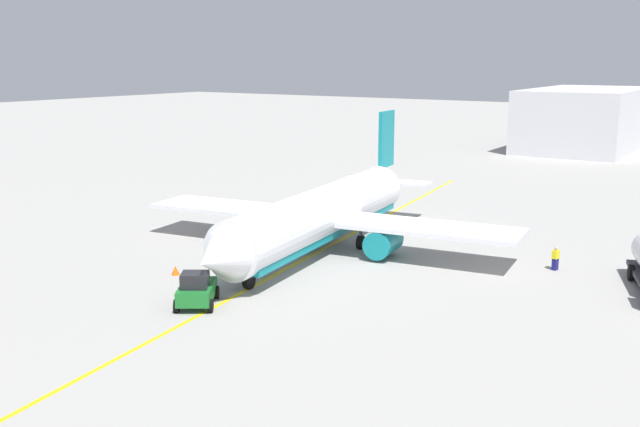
{
  "coord_description": "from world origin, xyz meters",
  "views": [
    {
      "loc": [
        46.18,
        31.02,
        14.79
      ],
      "look_at": [
        0.0,
        0.0,
        3.0
      ],
      "focal_mm": 41.28,
      "sensor_mm": 36.0,
      "label": 1
    }
  ],
  "objects_px": {
    "airplane": "(323,215)",
    "refueling_worker": "(555,259)",
    "safety_cone_wingtip": "(175,270)",
    "safety_cone_nose": "(198,274)",
    "pushback_tug": "(196,290)"
  },
  "relations": [
    {
      "from": "safety_cone_nose",
      "to": "safety_cone_wingtip",
      "type": "xyz_separation_m",
      "value": [
        0.34,
        -1.79,
        0.04
      ]
    },
    {
      "from": "safety_cone_nose",
      "to": "safety_cone_wingtip",
      "type": "distance_m",
      "value": 1.82
    },
    {
      "from": "refueling_worker",
      "to": "airplane",
      "type": "bearing_deg",
      "value": -75.02
    },
    {
      "from": "pushback_tug",
      "to": "refueling_worker",
      "type": "xyz_separation_m",
      "value": [
        -19.93,
        15.83,
        -0.19
      ]
    },
    {
      "from": "safety_cone_nose",
      "to": "safety_cone_wingtip",
      "type": "height_order",
      "value": "safety_cone_wingtip"
    },
    {
      "from": "airplane",
      "to": "safety_cone_nose",
      "type": "distance_m",
      "value": 11.73
    },
    {
      "from": "airplane",
      "to": "safety_cone_wingtip",
      "type": "xyz_separation_m",
      "value": [
        11.43,
        -4.7,
        -2.49
      ]
    },
    {
      "from": "safety_cone_wingtip",
      "to": "airplane",
      "type": "bearing_deg",
      "value": 157.66
    },
    {
      "from": "airplane",
      "to": "safety_cone_wingtip",
      "type": "distance_m",
      "value": 12.6
    },
    {
      "from": "airplane",
      "to": "safety_cone_wingtip",
      "type": "bearing_deg",
      "value": -22.34
    },
    {
      "from": "pushback_tug",
      "to": "safety_cone_nose",
      "type": "xyz_separation_m",
      "value": [
        -4.33,
        -3.97,
        -0.73
      ]
    },
    {
      "from": "refueling_worker",
      "to": "safety_cone_wingtip",
      "type": "bearing_deg",
      "value": -53.55
    },
    {
      "from": "airplane",
      "to": "refueling_worker",
      "type": "relative_size",
      "value": 19.65
    },
    {
      "from": "airplane",
      "to": "pushback_tug",
      "type": "distance_m",
      "value": 15.55
    },
    {
      "from": "pushback_tug",
      "to": "safety_cone_nose",
      "type": "height_order",
      "value": "pushback_tug"
    }
  ]
}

